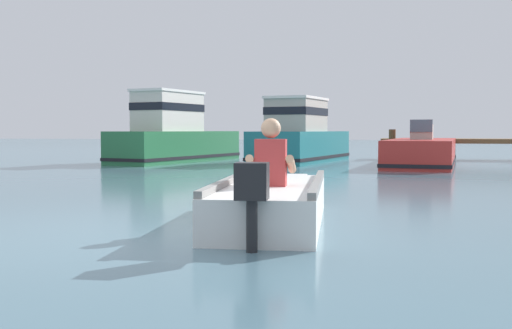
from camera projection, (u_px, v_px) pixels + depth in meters
name	position (u px, v px, depth m)	size (l,w,h in m)	color
ground_plane	(115.00, 233.00, 6.27)	(120.00, 120.00, 0.00)	slate
rowboat_with_person	(273.00, 201.00, 6.95)	(1.47, 3.73, 1.19)	white
moored_boat_green	(175.00, 136.00, 20.17)	(2.80, 6.02, 2.34)	#287042
moored_boat_teal	(300.00, 138.00, 20.05)	(2.67, 5.49, 2.12)	#1E727A
moored_boat_red	(422.00, 153.00, 18.31)	(2.32, 6.46, 1.36)	#B72D28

